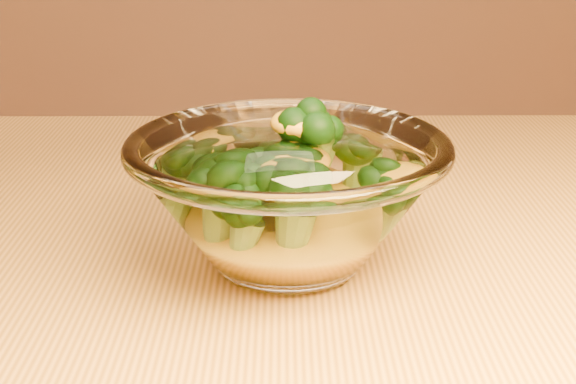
{
  "coord_description": "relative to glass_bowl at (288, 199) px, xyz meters",
  "views": [
    {
      "loc": [
        -0.07,
        -0.51,
        1.0
      ],
      "look_at": [
        -0.07,
        0.0,
        0.81
      ],
      "focal_mm": 50.0,
      "sensor_mm": 36.0,
      "label": 1
    }
  ],
  "objects": [
    {
      "name": "glass_bowl",
      "position": [
        0.0,
        0.0,
        0.0
      ],
      "size": [
        0.22,
        0.22,
        0.1
      ],
      "color": "white",
      "rests_on": "table"
    },
    {
      "name": "cheese_sauce",
      "position": [
        -0.0,
        0.0,
        -0.02
      ],
      "size": [
        0.11,
        0.11,
        0.03
      ],
      "primitive_type": "ellipsoid",
      "color": "#FFA115",
      "rests_on": "glass_bowl"
    },
    {
      "name": "broccoli_heap",
      "position": [
        -0.0,
        0.01,
        0.01
      ],
      "size": [
        0.15,
        0.14,
        0.09
      ],
      "color": "black",
      "rests_on": "cheese_sauce"
    }
  ]
}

